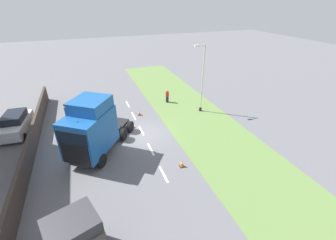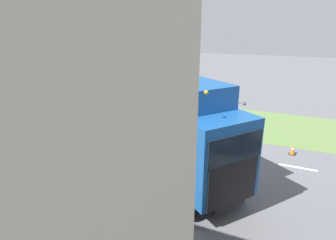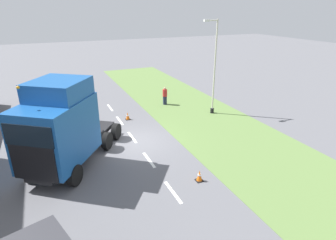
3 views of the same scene
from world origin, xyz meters
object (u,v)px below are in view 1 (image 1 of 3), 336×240
Objects in this scene: lamp_post at (202,82)px; traffic_cone_trailing at (182,163)px; lorry_cab at (92,129)px; parked_car at (16,124)px; pedestrian at (167,96)px; traffic_cone_lead at (139,113)px.

lamp_post is 10.15m from traffic_cone_trailing.
lorry_cab is 1.49× the size of parked_car.
pedestrian is at bearing -104.91° from traffic_cone_trailing.
lorry_cab is 7.67m from traffic_cone_lead.
lorry_cab is 4.52× the size of pedestrian.
lamp_post reaches higher than lorry_cab.
parked_car is 3.04× the size of pedestrian.
parked_car reaches higher than traffic_cone_lead.
lorry_cab is 12.10× the size of traffic_cone_trailing.
lorry_cab reaches higher than parked_car.
pedestrian is at bearing -54.15° from lamp_post.
traffic_cone_trailing is at bearing -176.72° from lorry_cab.
traffic_cone_trailing is at bearing 75.09° from pedestrian.
pedestrian is at bearing -151.75° from traffic_cone_lead.
lamp_post is 12.34× the size of traffic_cone_trailing.
lamp_post is at bearing 125.85° from pedestrian.
pedestrian is 4.54m from traffic_cone_lead.
traffic_cone_lead is (6.51, -1.37, -3.10)m from lamp_post.
lamp_post reaches higher than pedestrian.
traffic_cone_trailing is (3.04, 11.40, -0.47)m from pedestrian.
lorry_cab reaches higher than traffic_cone_lead.
parked_car is 8.13× the size of traffic_cone_trailing.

